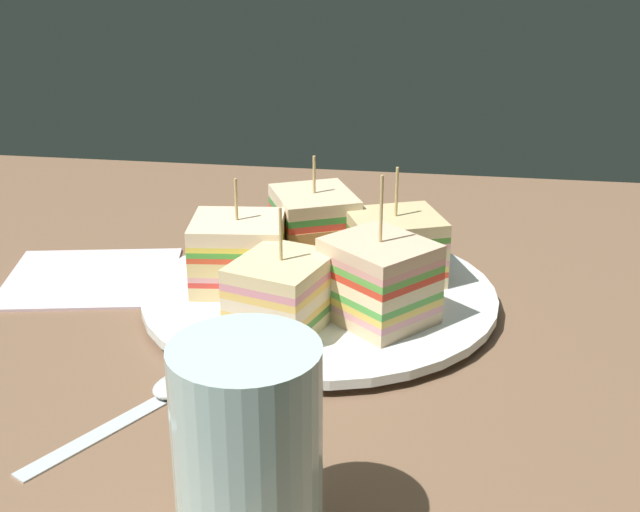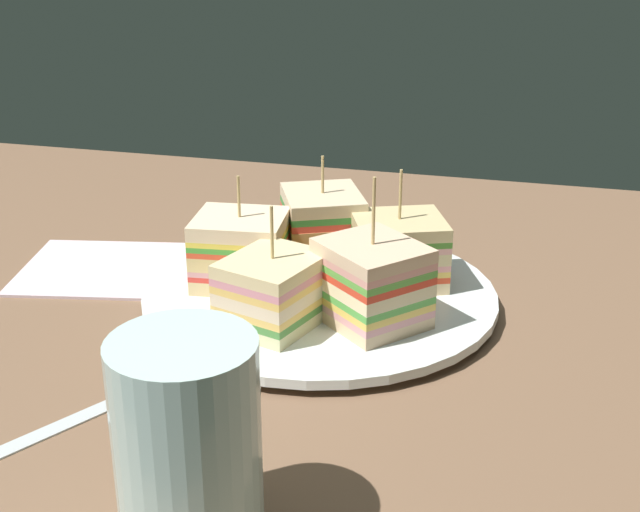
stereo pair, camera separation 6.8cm
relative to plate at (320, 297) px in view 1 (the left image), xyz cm
name	(u,v)px [view 1 (the left image)]	position (x,y,z in cm)	size (l,w,h in cm)	color
ground_plane	(320,316)	(0.00, 0.00, -1.70)	(121.52, 75.79, 1.80)	brown
plate	(320,297)	(0.00, 0.00, 0.00)	(28.07, 28.07, 1.32)	white
sandwich_wedge_0	(379,281)	(-4.99, 4.23, 3.58)	(9.46, 9.37, 11.11)	beige
sandwich_wedge_1	(394,248)	(-5.57, -3.42, 3.22)	(8.98, 8.47, 9.47)	beige
sandwich_wedge_2	(314,227)	(1.45, -6.37, 3.53)	(8.69, 9.13, 9.24)	#E0C288
sandwich_wedge_3	(238,254)	(6.53, 0.13, 3.33)	(7.85, 7.14, 9.02)	#E2C186
sandwich_wedge_4	(282,293)	(1.82, 6.28, 3.08)	(7.87, 8.64, 9.07)	beige
chip_pile	(322,290)	(-0.37, 1.45, 1.27)	(7.33, 6.69, 1.80)	#EBCF64
spoon	(161,396)	(8.04, 15.71, -0.39)	(8.84, 13.23, 1.00)	silver
napkin	(91,277)	(20.21, -2.27, -0.55)	(14.23, 12.43, 0.50)	silver
drinking_glass	(248,464)	(-0.75, 27.96, 3.96)	(7.27, 7.27, 11.16)	silver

